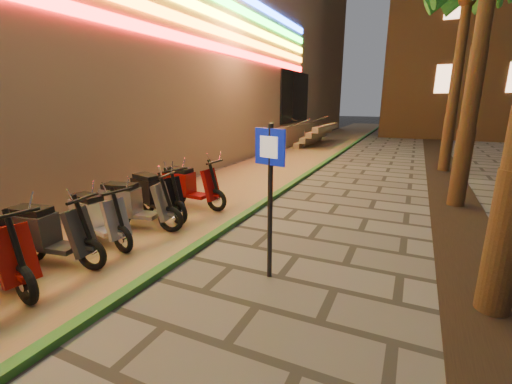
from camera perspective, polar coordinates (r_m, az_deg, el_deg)
The scene contains 11 objects.
ground at distance 4.52m, azimuth -14.98°, elevation -20.70°, with size 120.00×120.00×0.00m, color #474442.
parking_strip at distance 13.97m, azimuth 3.04°, elevation 4.23°, with size 3.40×60.00×0.01m, color #8C7251.
green_curb at distance 13.43m, azimuth 9.80°, elevation 3.80°, with size 0.18×60.00×0.10m, color #276425.
planting_strip at distance 8.25m, azimuth 31.35°, elevation -5.61°, with size 1.20×40.00×0.02m, color black.
mall_building at distance 22.56m, azimuth -32.43°, elevation 25.32°, with size 24.23×44.00×15.00m.
pedestrian_sign at distance 4.86m, azimuth 2.34°, elevation 1.79°, with size 0.50×0.16×2.31m.
scooter_5 at distance 6.50m, azimuth -31.54°, elevation -5.86°, with size 1.76×0.73×1.23m.
scooter_6 at distance 7.03m, azimuth -25.08°, elevation -3.83°, with size 1.66×0.72×1.17m.
scooter_7 at distance 7.50m, azimuth -19.83°, elevation -1.88°, with size 1.77×0.78×1.25m.
scooter_8 at distance 8.16m, azimuth -16.54°, elevation -0.28°, with size 1.77×0.88×1.25m.
scooter_9 at distance 8.73m, azimuth -11.27°, elevation 1.09°, with size 1.80×0.63×1.27m.
Camera 1 is at (2.48, -2.75, 2.60)m, focal length 24.00 mm.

